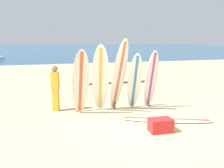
# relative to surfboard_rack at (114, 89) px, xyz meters

# --- Properties ---
(ground_plane) EXTENTS (120.00, 120.00, 0.00)m
(ground_plane) POSITION_rel_surfboard_rack_xyz_m (0.25, -1.94, -0.69)
(ground_plane) COLOR #D3BC8C
(ocean_water) EXTENTS (120.00, 80.00, 0.01)m
(ocean_water) POSITION_rel_surfboard_rack_xyz_m (0.25, 56.06, -0.69)
(ocean_water) COLOR #1E5984
(ocean_water) RESTS_ON ground
(surfboard_rack) EXTENTS (2.73, 0.09, 1.08)m
(surfboard_rack) POSITION_rel_surfboard_rack_xyz_m (0.00, 0.00, 0.00)
(surfboard_rack) COLOR brown
(surfboard_rack) RESTS_ON ground
(surfboard_leaning_far_left) EXTENTS (0.61, 0.73, 2.15)m
(surfboard_leaning_far_left) POSITION_rel_surfboard_rack_xyz_m (-1.23, -0.42, 0.38)
(surfboard_leaning_far_left) COLOR silver
(surfboard_leaning_far_left) RESTS_ON ground
(surfboard_leaning_left) EXTENTS (0.72, 1.09, 2.29)m
(surfboard_leaning_left) POSITION_rel_surfboard_rack_xyz_m (-0.57, -0.34, 0.45)
(surfboard_leaning_left) COLOR white
(surfboard_leaning_left) RESTS_ON ground
(surfboard_leaning_center_left) EXTENTS (0.67, 0.99, 2.47)m
(surfboard_leaning_center_left) POSITION_rel_surfboard_rack_xyz_m (0.06, -0.33, 0.54)
(surfboard_leaning_center_left) COLOR silver
(surfboard_leaning_center_left) RESTS_ON ground
(surfboard_leaning_center) EXTENTS (0.59, 0.94, 2.01)m
(surfboard_leaning_center) POSITION_rel_surfboard_rack_xyz_m (0.60, -0.39, 0.31)
(surfboard_leaning_center) COLOR white
(surfboard_leaning_center) RESTS_ON ground
(surfboard_leaning_center_right) EXTENTS (0.49, 0.59, 2.08)m
(surfboard_leaning_center_right) POSITION_rel_surfboard_rack_xyz_m (1.23, -0.32, 0.34)
(surfboard_leaning_center_right) COLOR silver
(surfboard_leaning_center_right) RESTS_ON ground
(surfboard_lying_on_sand) EXTENTS (2.76, 1.50, 0.08)m
(surfboard_lying_on_sand) POSITION_rel_surfboard_rack_xyz_m (1.14, -1.64, -0.66)
(surfboard_lying_on_sand) COLOR beige
(surfboard_lying_on_sand) RESTS_ON ground
(beachgoer_standing) EXTENTS (0.29, 0.25, 1.56)m
(beachgoer_standing) POSITION_rel_surfboard_rack_xyz_m (-1.99, 0.30, 0.16)
(beachgoer_standing) COLOR gold
(beachgoer_standing) RESTS_ON ground
(cooler_box) EXTENTS (0.62, 0.44, 0.36)m
(cooler_box) POSITION_rel_surfboard_rack_xyz_m (0.59, -2.37, -0.51)
(cooler_box) COLOR red
(cooler_box) RESTS_ON ground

